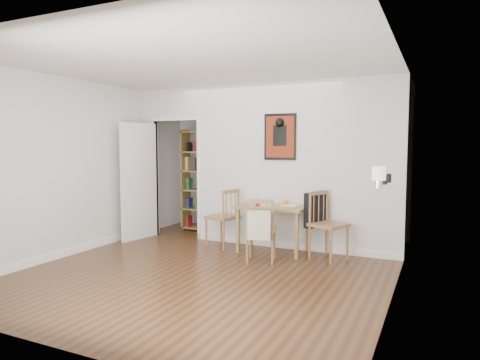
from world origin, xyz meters
The scene contains 15 objects.
ground centered at (0.00, 0.00, 0.00)m, with size 5.20×5.20×0.00m, color #50341A.
room_shell centered at (0.10, 1.34, 1.30)m, with size 5.20×5.20×5.20m.
dining_table centered at (0.39, 1.07, 0.62)m, with size 1.04×0.66×0.71m.
chair_left centered at (-0.45, 1.02, 0.47)m, with size 0.56×0.56×0.93m.
chair_right centered at (1.25, 0.99, 0.50)m, with size 0.69×0.64×0.97m.
chair_front centered at (0.44, 0.47, 0.46)m, with size 0.56×0.60×0.90m.
bookshelf centered at (-1.41, 2.05, 0.94)m, with size 0.81×0.32×1.91m.
fireplace centered at (2.16, 0.25, 0.62)m, with size 0.45×1.25×1.16m.
red_glass centered at (0.19, 0.96, 0.76)m, with size 0.08×0.08×0.10m, color maroon.
orange_fruit centered at (0.55, 1.19, 0.75)m, with size 0.09×0.09×0.09m, color orange.
placemat centered at (0.23, 1.07, 0.71)m, with size 0.37×0.28×0.00m, color beige.
notebook centered at (0.64, 1.15, 0.71)m, with size 0.27×0.19×0.01m, color white.
mantel_lamp centered at (2.07, -0.15, 1.30)m, with size 0.15×0.15×0.23m.
ceramic_jar_a centered at (2.06, 0.30, 1.22)m, with size 0.10×0.10×0.12m, color black.
ceramic_jar_b centered at (2.09, 0.59, 1.21)m, with size 0.09×0.09×0.11m, color black.
Camera 1 is at (2.67, -4.96, 1.62)m, focal length 32.00 mm.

